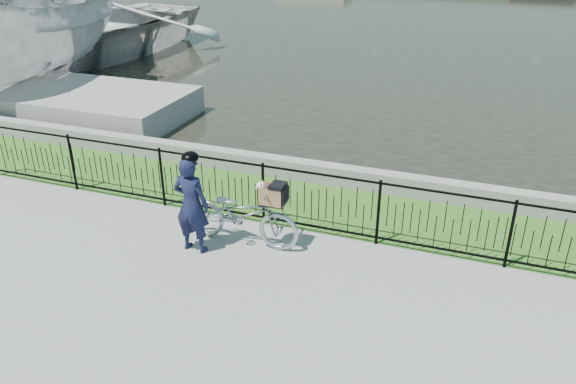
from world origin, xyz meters
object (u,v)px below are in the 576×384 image
at_px(dock, 21,95).
at_px(bicycle_rig, 242,214).
at_px(boat_far, 89,28).
at_px(boat_near, 32,30).
at_px(cyclist, 191,203).

xyz_separation_m(dock, bicycle_rig, (8.92, -4.60, 0.18)).
bearing_deg(boat_far, bicycle_rig, -43.82).
bearing_deg(boat_far, boat_near, -69.87).
relative_size(bicycle_rig, boat_near, 0.21).
bearing_deg(boat_near, cyclist, -36.54).
bearing_deg(dock, bicycle_rig, -27.30).
height_order(cyclist, boat_far, boat_far).
bearing_deg(bicycle_rig, dock, 152.70).
relative_size(cyclist, boat_far, 0.15).
xyz_separation_m(bicycle_rig, boat_near, (-9.52, 6.11, 1.32)).
bearing_deg(bicycle_rig, boat_far, 136.18).
height_order(dock, bicycle_rig, bicycle_rig).
xyz_separation_m(bicycle_rig, boat_far, (-11.24, 10.78, 0.55)).
relative_size(dock, bicycle_rig, 5.05).
height_order(bicycle_rig, boat_near, boat_near).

